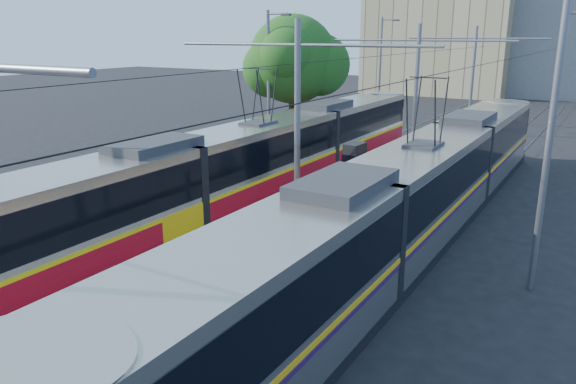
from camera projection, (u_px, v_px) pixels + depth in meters
The scene contains 12 objects.
ground at pixel (121, 348), 12.68m from camera, with size 160.00×160.00×0.00m, color black.
platform at pixel (391, 179), 26.70m from camera, with size 4.00×50.00×0.30m, color gray.
tactile_strip_left at pixel (363, 172), 27.37m from camera, with size 0.70×50.00×0.01m, color gray.
tactile_strip_right at pixel (421, 180), 25.95m from camera, with size 0.70×50.00×0.01m, color gray.
rails at pixel (390, 182), 26.74m from camera, with size 8.71×70.00×0.03m.
tram_left at pixel (259, 162), 23.17m from camera, with size 2.43×29.86×5.50m.
tram_right at pixel (421, 189), 18.68m from camera, with size 2.43×30.59×5.50m.
catenary at pixel (371, 92), 23.15m from camera, with size 9.20×70.00×7.00m.
street_lamps at pixel (422, 87), 28.91m from camera, with size 15.18×38.22×8.00m.
shelter at pixel (354, 170), 22.83m from camera, with size 0.69×1.07×2.28m.
tree at pixel (300, 61), 31.39m from camera, with size 5.43×5.02×7.89m.
building_left at pixel (445, 28), 65.19m from camera, with size 16.32×12.24×14.80m.
Camera 1 is at (8.98, -7.73, 6.87)m, focal length 35.00 mm.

